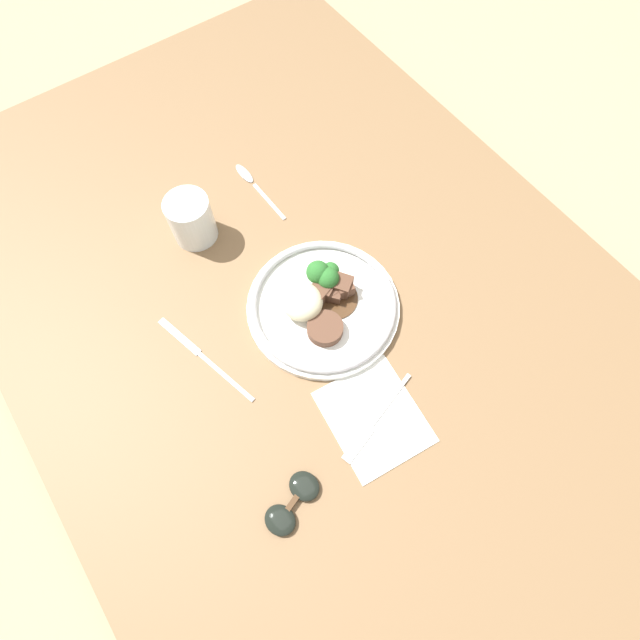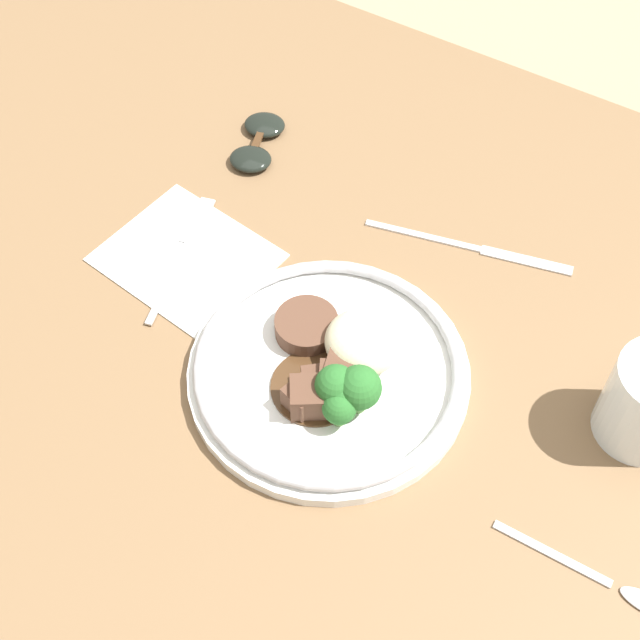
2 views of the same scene
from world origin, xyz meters
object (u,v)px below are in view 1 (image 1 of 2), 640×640
fork (373,424)px  spoon (250,180)px  knife (202,356)px  plate (323,303)px  juice_glass (192,221)px  sunglasses (292,503)px

fork → spoon: 0.53m
knife → spoon: bearing=-59.0°
plate → knife: plate is taller
spoon → juice_glass: bearing=106.3°
fork → juice_glass: bearing=-100.6°
juice_glass → knife: juice_glass is taller
plate → sunglasses: (-0.23, 0.22, -0.01)m
juice_glass → plate: bearing=-158.9°
plate → fork: plate is taller
juice_glass → spoon: (0.05, -0.15, -0.04)m
knife → sunglasses: (-0.28, 0.01, 0.01)m
knife → sunglasses: 0.28m
spoon → plate: bearing=169.8°
fork → sunglasses: sunglasses is taller
juice_glass → knife: bearing=152.0°
fork → spoon: (0.52, -0.10, -0.00)m
knife → plate: bearing=-115.9°
juice_glass → fork: juice_glass is taller
knife → sunglasses: sunglasses is taller
fork → knife: bearing=-74.2°
juice_glass → spoon: size_ratio=0.55×
knife → spoon: (0.26, -0.26, 0.00)m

